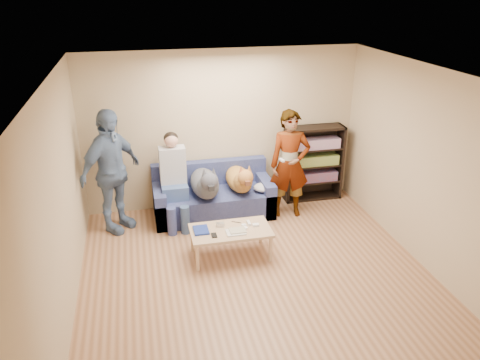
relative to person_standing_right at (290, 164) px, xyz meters
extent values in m
plane|color=#915F3D|center=(-0.95, -1.82, -0.87)|extent=(5.00, 5.00, 0.00)
plane|color=white|center=(-0.95, -1.82, 1.73)|extent=(5.00, 5.00, 0.00)
plane|color=tan|center=(-0.95, 0.68, 0.43)|extent=(4.50, 0.00, 4.50)
plane|color=tan|center=(-0.95, -4.32, 0.43)|extent=(4.50, 0.00, 4.50)
plane|color=tan|center=(-3.20, -1.82, 0.43)|extent=(0.00, 5.00, 5.00)
plane|color=tan|center=(1.30, -1.82, 0.43)|extent=(0.00, 5.00, 5.00)
ellipsoid|color=#B9B8BD|center=(-0.39, 0.06, -0.38)|extent=(0.35, 0.30, 0.12)
imported|color=gray|center=(0.00, 0.00, 0.00)|extent=(0.69, 0.51, 1.74)
imported|color=#697DA8|center=(-2.74, 0.11, 0.08)|extent=(1.11, 1.11, 1.90)
cube|color=silver|center=(-0.20, -0.20, 0.16)|extent=(0.06, 0.12, 0.03)
cube|color=navy|center=(-1.58, -1.00, -0.44)|extent=(0.20, 0.26, 0.03)
cube|color=beige|center=(-1.13, -1.15, -0.44)|extent=(0.26, 0.20, 0.02)
cube|color=#ADA68A|center=(-1.10, -1.13, -0.43)|extent=(0.22, 0.17, 0.01)
cube|color=#B3B3B8|center=(-1.30, -0.93, -0.43)|extent=(0.11, 0.06, 0.05)
cube|color=white|center=(-0.90, -0.95, -0.44)|extent=(0.04, 0.13, 0.03)
cube|color=white|center=(-0.82, -1.03, -0.44)|extent=(0.09, 0.06, 0.03)
cylinder|color=white|center=(-0.98, -1.07, -0.44)|extent=(0.07, 0.07, 0.02)
cylinder|color=white|center=(-0.98, -0.99, -0.44)|extent=(0.07, 0.07, 0.02)
cylinder|color=orange|center=(-1.20, -1.21, -0.45)|extent=(0.13, 0.06, 0.01)
cylinder|color=black|center=(-1.06, -0.87, -0.45)|extent=(0.13, 0.08, 0.01)
cube|color=black|center=(-1.43, -1.17, -0.44)|extent=(0.07, 0.12, 0.02)
cube|color=#515B93|center=(-1.20, 0.23, -0.66)|extent=(1.90, 0.85, 0.42)
cube|color=#515B93|center=(-1.20, 0.57, -0.25)|extent=(1.90, 0.18, 0.40)
cube|color=#515B93|center=(-2.06, 0.23, -0.58)|extent=(0.18, 0.85, 0.58)
cube|color=#515B93|center=(-0.34, 0.23, -0.58)|extent=(0.18, 0.85, 0.58)
cube|color=#455898|center=(-1.82, 0.15, -0.34)|extent=(0.40, 0.38, 0.22)
cylinder|color=#39427E|center=(-1.92, -0.27, -0.66)|extent=(0.14, 0.14, 0.47)
cylinder|color=#3A5681|center=(-1.72, -0.27, -0.66)|extent=(0.14, 0.14, 0.47)
cube|color=#B8B9BD|center=(-1.82, 0.25, 0.05)|extent=(0.40, 0.24, 0.58)
sphere|color=tan|center=(-1.82, 0.25, 0.45)|extent=(0.21, 0.21, 0.21)
ellipsoid|color=black|center=(-1.82, 0.28, 0.48)|extent=(0.22, 0.22, 0.19)
ellipsoid|color=#4F535A|center=(-1.34, 0.16, -0.26)|extent=(0.44, 0.91, 0.38)
sphere|color=#52565D|center=(-1.34, -0.17, -0.17)|extent=(0.33, 0.33, 0.33)
sphere|color=#474851|center=(-1.34, -0.34, -0.02)|extent=(0.27, 0.27, 0.27)
cube|color=black|center=(-1.34, -0.47, -0.06)|extent=(0.08, 0.13, 0.08)
cone|color=#464850|center=(-1.41, -0.32, 0.12)|extent=(0.08, 0.08, 0.13)
cone|color=#4A4E54|center=(-1.28, -0.32, 0.12)|extent=(0.08, 0.08, 0.13)
cylinder|color=#53555E|center=(-1.34, 0.58, -0.30)|extent=(0.05, 0.30, 0.17)
ellipsoid|color=gold|center=(-0.77, 0.24, -0.28)|extent=(0.40, 0.83, 0.34)
sphere|color=#A66D32|center=(-0.77, -0.06, -0.20)|extent=(0.30, 0.30, 0.30)
sphere|color=#BD6B39|center=(-0.77, -0.22, -0.06)|extent=(0.24, 0.24, 0.24)
cube|color=brown|center=(-0.77, -0.33, -0.10)|extent=(0.08, 0.11, 0.07)
cone|color=#C76B3D|center=(-0.84, -0.20, 0.06)|extent=(0.08, 0.08, 0.11)
cone|color=#AD7D34|center=(-0.71, -0.20, 0.06)|extent=(0.08, 0.08, 0.11)
cylinder|color=#B26C36|center=(-0.77, 0.63, -0.31)|extent=(0.05, 0.27, 0.16)
cube|color=tan|center=(-1.18, -1.05, -0.47)|extent=(1.10, 0.60, 0.04)
cylinder|color=#D7B984|center=(-1.68, -1.30, -0.68)|extent=(0.05, 0.05, 0.38)
cylinder|color=tan|center=(-0.68, -1.30, -0.68)|extent=(0.05, 0.05, 0.38)
cylinder|color=tan|center=(-1.68, -0.80, -0.68)|extent=(0.05, 0.05, 0.38)
cylinder|color=tan|center=(-0.68, -0.80, -0.68)|extent=(0.05, 0.05, 0.38)
cube|color=black|center=(0.12, 0.50, -0.22)|extent=(0.04, 0.34, 1.30)
cube|color=black|center=(1.08, 0.50, -0.22)|extent=(0.04, 0.34, 1.30)
cube|color=black|center=(0.60, 0.50, 0.41)|extent=(1.00, 0.34, 0.04)
cube|color=black|center=(0.60, 0.50, -0.85)|extent=(1.00, 0.34, 0.04)
cube|color=black|center=(0.60, 0.66, -0.22)|extent=(1.00, 0.02, 1.30)
cube|color=black|center=(0.60, 0.50, -0.55)|extent=(0.94, 0.32, 0.03)
cube|color=black|center=(0.60, 0.50, -0.25)|extent=(0.94, 0.32, 0.02)
cube|color=black|center=(0.60, 0.50, 0.05)|extent=(0.94, 0.32, 0.02)
cube|color=#B23333|center=(0.60, 0.48, -0.45)|extent=(0.84, 0.24, 0.17)
cube|color=gold|center=(0.60, 0.48, -0.15)|extent=(0.84, 0.24, 0.17)
cube|color=#994C99|center=(0.60, 0.48, 0.15)|extent=(0.84, 0.24, 0.17)
camera|label=1|loc=(-2.31, -6.53, 2.68)|focal=35.00mm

